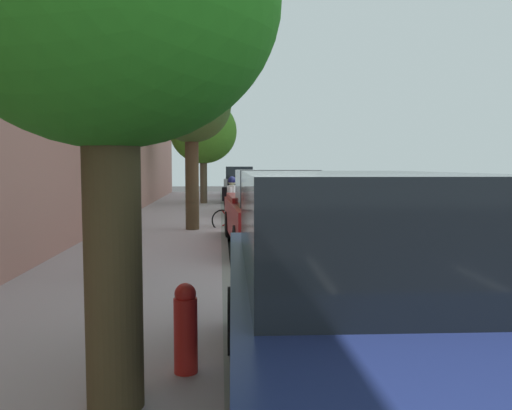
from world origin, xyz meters
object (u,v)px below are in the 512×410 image
object	(u,v)px
street_tree_far_end	(108,7)
fire_hydrant	(186,327)
cyclist_with_backpack	(231,197)
street_tree_mid_block	(191,106)
pedestrian_on_phone	(122,224)
parked_suv_dark_blue_farthest	(352,296)
parked_pickup_red_far	(271,213)
parked_sedan_black_second	(243,190)
parked_suv_silver_nearest	(239,181)
bicycle_at_curb	(239,220)
street_tree_near_cyclist	(203,131)
parked_sedan_tan_mid	(252,198)

from	to	relation	value
street_tree_far_end	fire_hydrant	distance (m)	2.81
cyclist_with_backpack	street_tree_mid_block	bearing A→B (deg)	30.36
pedestrian_on_phone	parked_suv_dark_blue_farthest	bearing A→B (deg)	118.14
parked_pickup_red_far	parked_sedan_black_second	bearing A→B (deg)	-89.98
fire_hydrant	street_tree_far_end	bearing A→B (deg)	51.97
parked_suv_silver_nearest	street_tree_far_end	world-z (taller)	street_tree_far_end
cyclist_with_backpack	fire_hydrant	xyz separation A→B (m)	(0.67, 11.73, -0.49)
parked_sedan_black_second	cyclist_with_backpack	xyz separation A→B (m)	(0.87, 11.73, 0.29)
parked_pickup_red_far	bicycle_at_curb	size ratio (longest dim) A/B	3.17
street_tree_mid_block	pedestrian_on_phone	distance (m)	7.36
street_tree_mid_block	pedestrian_on_phone	xyz separation A→B (m)	(0.85, 6.76, -2.77)
street_tree_mid_block	fire_hydrant	size ratio (longest dim) A/B	5.87
street_tree_mid_block	street_tree_near_cyclist	bearing A→B (deg)	-90.00
parked_suv_silver_nearest	parked_sedan_tan_mid	size ratio (longest dim) A/B	1.06
bicycle_at_curb	street_tree_near_cyclist	size ratio (longest dim) A/B	0.32
parked_suv_silver_nearest	pedestrian_on_phone	xyz separation A→B (m)	(2.93, 25.05, 0.02)
cyclist_with_backpack	parked_suv_dark_blue_farthest	bearing A→B (deg)	93.11
fire_hydrant	pedestrian_on_phone	bearing A→B (deg)	-72.33
parked_sedan_black_second	parked_sedan_tan_mid	world-z (taller)	same
parked_pickup_red_far	pedestrian_on_phone	distance (m)	4.50
parked_suv_silver_nearest	parked_suv_dark_blue_farthest	xyz separation A→B (m)	(0.22, 30.12, 0.00)
street_tree_near_cyclist	fire_hydrant	world-z (taller)	street_tree_near_cyclist
parked_suv_dark_blue_farthest	parked_suv_silver_nearest	bearing A→B (deg)	-90.42
parked_suv_dark_blue_farthest	fire_hydrant	distance (m)	1.64
parked_sedan_black_second	pedestrian_on_phone	distance (m)	19.41
parked_pickup_red_far	fire_hydrant	world-z (taller)	parked_pickup_red_far
parked_sedan_tan_mid	street_tree_mid_block	xyz separation A→B (m)	(2.11, 5.15, 3.06)
parked_suv_silver_nearest	fire_hydrant	size ratio (longest dim) A/B	5.66
parked_sedan_tan_mid	street_tree_near_cyclist	size ratio (longest dim) A/B	0.84
parked_suv_silver_nearest	bicycle_at_curb	distance (m)	18.07
parked_pickup_red_far	cyclist_with_backpack	xyz separation A→B (m)	(0.87, -4.02, 0.14)
bicycle_at_curb	pedestrian_on_phone	xyz separation A→B (m)	(2.26, 7.00, 0.67)
parked_pickup_red_far	parked_suv_silver_nearest	bearing A→B (deg)	-90.07
parked_sedan_tan_mid	street_tree_far_end	xyz separation A→B (m)	(2.11, 16.84, 2.48)
parked_pickup_red_far	parked_suv_dark_blue_farthest	distance (m)	8.50
parked_sedan_black_second	cyclist_with_backpack	distance (m)	11.77
parked_sedan_tan_mid	bicycle_at_curb	size ratio (longest dim) A/B	2.63
bicycle_at_curb	street_tree_mid_block	world-z (taller)	street_tree_mid_block
parked_suv_dark_blue_farthest	street_tree_mid_block	size ratio (longest dim) A/B	0.96
parked_pickup_red_far	parked_suv_dark_blue_farthest	world-z (taller)	parked_suv_dark_blue_farthest
parked_suv_silver_nearest	parked_pickup_red_far	bearing A→B (deg)	89.93
parked_suv_silver_nearest	cyclist_with_backpack	world-z (taller)	parked_suv_silver_nearest
cyclist_with_backpack	pedestrian_on_phone	distance (m)	7.73
parked_sedan_black_second	bicycle_at_curb	bearing A→B (deg)	86.98
bicycle_at_curb	fire_hydrant	xyz separation A→B (m)	(0.89, 11.27, 0.18)
parked_pickup_red_far	parked_suv_dark_blue_farthest	xyz separation A→B (m)	(0.19, 8.50, 0.13)
street_tree_mid_block	fire_hydrant	distance (m)	11.52
parked_pickup_red_far	bicycle_at_curb	xyz separation A→B (m)	(0.65, -3.57, -0.53)
parked_sedan_tan_mid	parked_pickup_red_far	world-z (taller)	parked_pickup_red_far
parked_suv_dark_blue_farthest	street_tree_far_end	xyz separation A→B (m)	(1.86, -0.14, 2.21)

